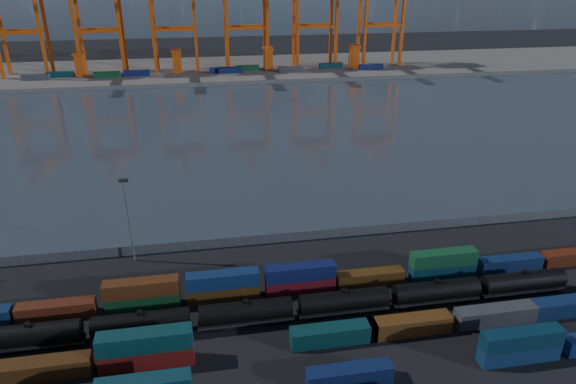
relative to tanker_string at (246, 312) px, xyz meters
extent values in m
plane|color=black|center=(11.24, -3.67, -2.27)|extent=(700.00, 700.00, 0.00)
plane|color=#333E49|center=(11.24, 101.33, -2.26)|extent=(700.00, 700.00, 0.00)
cube|color=#514F4C|center=(11.24, 206.33, -1.27)|extent=(700.00, 70.00, 2.00)
cube|color=#101F51|center=(12.25, -14.39, -1.01)|extent=(11.57, 2.35, 2.51)
cube|color=navy|center=(36.79, -14.39, -1.01)|extent=(11.57, 2.35, 2.51)
cube|color=#0C2E42|center=(36.79, -14.39, 1.49)|extent=(11.57, 2.35, 2.51)
cube|color=#4D2A0F|center=(-28.04, -6.25, -0.88)|extent=(12.81, 2.60, 2.77)
cube|color=maroon|center=(-14.33, -6.25, -0.88)|extent=(12.81, 2.60, 2.77)
cube|color=#0C3B3F|center=(-14.33, -6.25, 1.90)|extent=(12.81, 2.60, 2.77)
cube|color=#0B383B|center=(12.24, -6.25, -0.88)|extent=(12.81, 2.60, 2.77)
cube|color=brown|center=(23.91, -6.25, -0.88)|extent=(12.81, 2.60, 2.77)
cube|color=#3E3F43|center=(37.96, -6.25, -0.88)|extent=(12.81, 2.60, 2.77)
cube|color=#0F254F|center=(50.76, -6.25, -0.88)|extent=(12.81, 2.60, 2.77)
cube|color=#5A2312|center=(-29.14, 7.18, -0.98)|extent=(11.83, 2.41, 2.56)
cube|color=#11411F|center=(-15.93, 7.18, -0.98)|extent=(11.83, 2.41, 2.56)
cube|color=#5C2B12|center=(-15.93, 7.18, 1.58)|extent=(11.83, 2.41, 2.56)
cube|color=#4E310F|center=(-2.97, 7.18, -0.98)|extent=(11.83, 2.41, 2.56)
cube|color=navy|center=(-2.97, 7.18, 1.58)|extent=(11.83, 2.41, 2.56)
cube|color=maroon|center=(9.93, 7.18, -0.98)|extent=(11.83, 2.41, 2.56)
cube|color=#101A52|center=(9.93, 7.18, 1.58)|extent=(11.83, 2.41, 2.56)
cube|color=#523210|center=(22.25, 7.18, -0.98)|extent=(11.83, 2.41, 2.56)
cube|color=#0D3346|center=(35.57, 7.18, -0.98)|extent=(11.83, 2.41, 2.56)
cube|color=#15522D|center=(35.57, 7.18, 1.58)|extent=(11.83, 2.41, 2.56)
cube|color=navy|center=(48.75, 7.18, -0.98)|extent=(11.83, 2.41, 2.56)
cube|color=#60220E|center=(61.45, 7.18, -0.98)|extent=(11.83, 2.41, 2.56)
cylinder|color=black|center=(-31.00, 0.00, 0.24)|extent=(14.16, 3.16, 3.16)
cylinder|color=black|center=(-31.00, 0.00, 1.98)|extent=(0.87, 0.87, 0.54)
cube|color=black|center=(-31.00, 0.00, -1.50)|extent=(14.70, 2.18, 0.44)
cube|color=black|center=(-26.10, 0.00, -1.94)|extent=(2.72, 1.96, 0.65)
cylinder|color=black|center=(-15.50, 0.00, 0.24)|extent=(14.16, 3.16, 3.16)
cylinder|color=black|center=(-15.50, 0.00, 1.98)|extent=(0.87, 0.87, 0.54)
cube|color=black|center=(-15.50, 0.00, -1.50)|extent=(14.70, 2.18, 0.44)
cube|color=black|center=(-20.40, 0.00, -1.94)|extent=(2.72, 1.96, 0.65)
cube|color=black|center=(-10.60, 0.00, -1.94)|extent=(2.72, 1.96, 0.65)
cylinder|color=black|center=(0.00, 0.00, 0.24)|extent=(14.16, 3.16, 3.16)
cylinder|color=black|center=(0.00, 0.00, 1.98)|extent=(0.87, 0.87, 0.54)
cube|color=black|center=(0.00, 0.00, -1.50)|extent=(14.70, 2.18, 0.44)
cube|color=black|center=(-4.90, 0.00, -1.94)|extent=(2.72, 1.96, 0.65)
cube|color=black|center=(4.90, 0.00, -1.94)|extent=(2.72, 1.96, 0.65)
cylinder|color=black|center=(15.50, 0.00, 0.24)|extent=(14.16, 3.16, 3.16)
cylinder|color=black|center=(15.50, 0.00, 1.98)|extent=(0.87, 0.87, 0.54)
cube|color=black|center=(15.50, 0.00, -1.50)|extent=(14.70, 2.18, 0.44)
cube|color=black|center=(10.60, 0.00, -1.94)|extent=(2.72, 1.96, 0.65)
cube|color=black|center=(20.40, 0.00, -1.94)|extent=(2.72, 1.96, 0.65)
cylinder|color=black|center=(31.00, 0.00, 0.24)|extent=(14.16, 3.16, 3.16)
cylinder|color=black|center=(31.00, 0.00, 1.98)|extent=(0.87, 0.87, 0.54)
cube|color=black|center=(31.00, 0.00, -1.50)|extent=(14.70, 2.18, 0.44)
cube|color=black|center=(26.10, 0.00, -1.94)|extent=(2.72, 1.96, 0.65)
cube|color=black|center=(35.90, 0.00, -1.94)|extent=(2.72, 1.96, 0.65)
cylinder|color=black|center=(46.50, 0.00, 0.24)|extent=(14.16, 3.16, 3.16)
cylinder|color=black|center=(46.50, 0.00, 1.98)|extent=(0.87, 0.87, 0.54)
cube|color=black|center=(46.50, 0.00, -1.50)|extent=(14.70, 2.18, 0.44)
cube|color=black|center=(41.60, 0.00, -1.94)|extent=(2.72, 1.96, 0.65)
cube|color=black|center=(51.40, 0.00, -1.94)|extent=(2.72, 1.96, 0.65)
cube|color=#595B5E|center=(11.24, 24.33, -1.27)|extent=(160.00, 0.06, 2.00)
cylinder|color=slate|center=(-38.76, 24.33, -1.17)|extent=(0.12, 0.12, 2.20)
cylinder|color=slate|center=(-28.76, 24.33, -1.17)|extent=(0.12, 0.12, 2.20)
cylinder|color=slate|center=(-18.76, 24.33, -1.17)|extent=(0.12, 0.12, 2.20)
cylinder|color=slate|center=(-8.76, 24.33, -1.17)|extent=(0.12, 0.12, 2.20)
cylinder|color=slate|center=(1.24, 24.33, -1.17)|extent=(0.12, 0.12, 2.20)
cylinder|color=slate|center=(11.24, 24.33, -1.17)|extent=(0.12, 0.12, 2.20)
cylinder|color=slate|center=(21.24, 24.33, -1.17)|extent=(0.12, 0.12, 2.20)
cylinder|color=slate|center=(31.24, 24.33, -1.17)|extent=(0.12, 0.12, 2.20)
cylinder|color=slate|center=(41.24, 24.33, -1.17)|extent=(0.12, 0.12, 2.20)
cylinder|color=slate|center=(51.24, 24.33, -1.17)|extent=(0.12, 0.12, 2.20)
cylinder|color=slate|center=(61.24, 24.33, -1.17)|extent=(0.12, 0.12, 2.20)
cylinder|color=slate|center=(71.24, 24.33, -1.17)|extent=(0.12, 0.12, 2.20)
cylinder|color=slate|center=(-18.76, 22.33, 5.73)|extent=(0.36, 0.36, 16.00)
cube|color=black|center=(-18.76, 22.33, 14.03)|extent=(1.60, 0.40, 0.60)
cube|color=#DF500F|center=(-93.68, 206.74, 18.01)|extent=(1.44, 1.44, 40.55)
cube|color=#DF500F|center=(-73.85, 195.92, 18.01)|extent=(1.44, 1.44, 40.55)
cube|color=#DF500F|center=(-73.85, 206.74, 18.01)|extent=(1.44, 1.44, 40.55)
cube|color=#DF500F|center=(-83.76, 195.92, 20.04)|extent=(19.83, 1.26, 1.26)
cube|color=#DF500F|center=(-83.76, 206.74, 20.04)|extent=(19.83, 1.26, 1.26)
cube|color=#DF500F|center=(-58.68, 195.92, 18.01)|extent=(1.44, 1.44, 40.55)
cube|color=#DF500F|center=(-58.68, 206.74, 18.01)|extent=(1.44, 1.44, 40.55)
cube|color=#DF500F|center=(-38.85, 195.92, 18.01)|extent=(1.44, 1.44, 40.55)
cube|color=#DF500F|center=(-38.85, 206.74, 18.01)|extent=(1.44, 1.44, 40.55)
cube|color=#DF500F|center=(-48.76, 195.92, 20.04)|extent=(19.83, 1.26, 1.26)
cube|color=#DF500F|center=(-48.76, 206.74, 20.04)|extent=(19.83, 1.26, 1.26)
cube|color=#DF500F|center=(-23.68, 195.92, 18.01)|extent=(1.44, 1.44, 40.55)
cube|color=#DF500F|center=(-23.68, 206.74, 18.01)|extent=(1.44, 1.44, 40.55)
cube|color=#DF500F|center=(-3.85, 195.92, 18.01)|extent=(1.44, 1.44, 40.55)
cube|color=#DF500F|center=(-3.85, 206.74, 18.01)|extent=(1.44, 1.44, 40.55)
cube|color=#DF500F|center=(-13.76, 195.92, 20.04)|extent=(19.83, 1.26, 1.26)
cube|color=#DF500F|center=(-13.76, 206.74, 20.04)|extent=(19.83, 1.26, 1.26)
cube|color=#DF500F|center=(11.32, 195.92, 18.01)|extent=(1.44, 1.44, 40.55)
cube|color=#DF500F|center=(11.32, 206.74, 18.01)|extent=(1.44, 1.44, 40.55)
cube|color=#DF500F|center=(31.15, 195.92, 18.01)|extent=(1.44, 1.44, 40.55)
cube|color=#DF500F|center=(31.15, 206.74, 18.01)|extent=(1.44, 1.44, 40.55)
cube|color=#DF500F|center=(21.24, 195.92, 20.04)|extent=(19.83, 1.26, 1.26)
cube|color=#DF500F|center=(21.24, 206.74, 20.04)|extent=(19.83, 1.26, 1.26)
cube|color=#DF500F|center=(46.32, 195.92, 18.01)|extent=(1.44, 1.44, 40.55)
cube|color=#DF500F|center=(46.32, 206.74, 18.01)|extent=(1.44, 1.44, 40.55)
cube|color=#DF500F|center=(66.15, 195.92, 18.01)|extent=(1.44, 1.44, 40.55)
cube|color=#DF500F|center=(66.15, 206.74, 18.01)|extent=(1.44, 1.44, 40.55)
cube|color=#DF500F|center=(56.24, 195.92, 20.04)|extent=(19.83, 1.26, 1.26)
cube|color=#DF500F|center=(56.24, 206.74, 20.04)|extent=(19.83, 1.26, 1.26)
cube|color=#DF500F|center=(81.32, 195.92, 18.01)|extent=(1.44, 1.44, 40.55)
cube|color=#DF500F|center=(81.32, 206.74, 18.01)|extent=(1.44, 1.44, 40.55)
cube|color=#DF500F|center=(101.15, 195.92, 18.01)|extent=(1.44, 1.44, 40.55)
cube|color=#DF500F|center=(101.15, 206.74, 18.01)|extent=(1.44, 1.44, 40.55)
cube|color=#DF500F|center=(91.24, 195.92, 20.04)|extent=(19.83, 1.26, 1.26)
cube|color=#DF500F|center=(91.24, 206.74, 20.04)|extent=(19.83, 1.26, 1.26)
cube|color=navy|center=(11.89, 191.00, 1.03)|extent=(12.00, 2.44, 2.60)
cube|color=navy|center=(82.58, 187.25, 1.03)|extent=(12.00, 2.44, 2.60)
cube|color=navy|center=(7.60, 192.41, 1.03)|extent=(12.00, 2.44, 2.60)
cube|color=#0C3842|center=(-68.05, 194.81, 1.03)|extent=(12.00, 2.44, 2.60)
cube|color=#3F4244|center=(-78.00, 190.06, 1.03)|extent=(12.00, 2.44, 2.60)
cube|color=#3F4244|center=(41.61, 189.03, 1.03)|extent=(12.00, 2.44, 2.60)
cube|color=#144C23|center=(-46.51, 190.53, 1.03)|extent=(12.00, 2.44, 2.60)
cube|color=navy|center=(-32.92, 191.85, 1.03)|extent=(12.00, 2.44, 2.60)
cube|color=#144C23|center=(20.58, 195.81, 1.03)|extent=(12.00, 2.44, 2.60)
cube|color=#0C3842|center=(63.65, 195.15, 1.03)|extent=(12.00, 2.44, 2.60)
cube|color=#DF500F|center=(-58.76, 196.33, 4.73)|extent=(4.00, 6.00, 10.00)
cube|color=#DF500F|center=(-58.76, 196.33, 10.23)|extent=(5.00, 7.00, 1.20)
cube|color=#DF500F|center=(-13.76, 196.33, 4.73)|extent=(4.00, 6.00, 10.00)
cube|color=#DF500F|center=(-13.76, 196.33, 10.23)|extent=(5.00, 7.00, 1.20)
cube|color=#DF500F|center=(31.24, 196.33, 4.73)|extent=(4.00, 6.00, 10.00)
cube|color=#DF500F|center=(31.24, 196.33, 10.23)|extent=(5.00, 7.00, 1.20)
cube|color=#DF500F|center=(76.24, 196.33, 4.73)|extent=(4.00, 6.00, 10.00)
cube|color=#DF500F|center=(76.24, 196.33, 10.23)|extent=(5.00, 7.00, 1.20)
camera|label=1|loc=(-4.86, -64.20, 48.63)|focal=32.00mm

